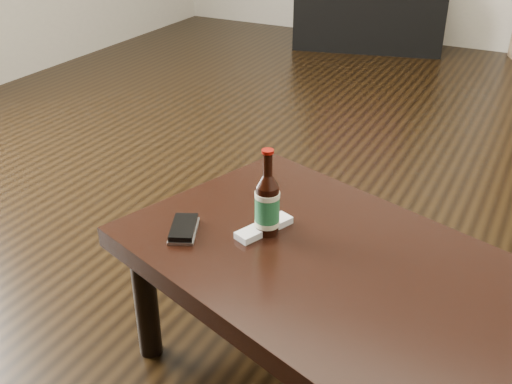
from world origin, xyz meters
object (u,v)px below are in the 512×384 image
at_px(beer_bottle, 267,205).
at_px(remote, 264,228).
at_px(tv_stand, 370,17).
at_px(coffee_table, 347,287).
at_px(phone, 184,229).

height_order(beer_bottle, remote, beer_bottle).
bearing_deg(tv_stand, beer_bottle, -90.83).
bearing_deg(remote, tv_stand, 124.82).
distance_m(coffee_table, remote, 0.25).
height_order(beer_bottle, phone, beer_bottle).
bearing_deg(tv_stand, phone, -94.11).
relative_size(coffee_table, beer_bottle, 5.54).
relative_size(beer_bottle, phone, 1.63).
bearing_deg(coffee_table, phone, -173.46).
height_order(phone, remote, phone).
bearing_deg(phone, coffee_table, -18.24).
height_order(tv_stand, coffee_table, tv_stand).
xyz_separation_m(beer_bottle, remote, (-0.01, 0.00, -0.07)).
relative_size(tv_stand, remote, 6.55).
bearing_deg(remote, coffee_table, 9.55).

